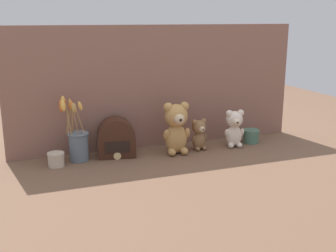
{
  "coord_description": "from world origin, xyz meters",
  "views": [
    {
      "loc": [
        -0.74,
        -2.0,
        0.7
      ],
      "look_at": [
        0.0,
        0.02,
        0.15
      ],
      "focal_mm": 45.0,
      "sensor_mm": 36.0,
      "label": 1
    }
  ],
  "objects_px": {
    "flower_vase": "(77,141)",
    "decorative_tin_short": "(56,159)",
    "teddy_bear_medium": "(234,128)",
    "teddy_bear_large": "(176,127)",
    "decorative_tin_tall": "(251,136)",
    "teddy_bear_small": "(199,134)",
    "vintage_radio": "(116,140)"
  },
  "relations": [
    {
      "from": "flower_vase",
      "to": "decorative_tin_short",
      "type": "distance_m",
      "value": 0.14
    },
    {
      "from": "teddy_bear_medium",
      "to": "decorative_tin_short",
      "type": "relative_size",
      "value": 2.56
    },
    {
      "from": "teddy_bear_large",
      "to": "decorative_tin_tall",
      "type": "distance_m",
      "value": 0.49
    },
    {
      "from": "flower_vase",
      "to": "decorative_tin_short",
      "type": "bearing_deg",
      "value": -157.56
    },
    {
      "from": "teddy_bear_medium",
      "to": "decorative_tin_tall",
      "type": "distance_m",
      "value": 0.15
    },
    {
      "from": "teddy_bear_large",
      "to": "decorative_tin_tall",
      "type": "xyz_separation_m",
      "value": [
        0.48,
        0.04,
        -0.11
      ]
    },
    {
      "from": "teddy_bear_small",
      "to": "decorative_tin_tall",
      "type": "bearing_deg",
      "value": 2.88
    },
    {
      "from": "teddy_bear_large",
      "to": "decorative_tin_short",
      "type": "xyz_separation_m",
      "value": [
        -0.62,
        0.02,
        -0.11
      ]
    },
    {
      "from": "vintage_radio",
      "to": "decorative_tin_tall",
      "type": "height_order",
      "value": "vintage_radio"
    },
    {
      "from": "teddy_bear_medium",
      "to": "decorative_tin_tall",
      "type": "height_order",
      "value": "teddy_bear_medium"
    },
    {
      "from": "teddy_bear_small",
      "to": "vintage_radio",
      "type": "distance_m",
      "value": 0.45
    },
    {
      "from": "teddy_bear_small",
      "to": "decorative_tin_short",
      "type": "bearing_deg",
      "value": -179.63
    },
    {
      "from": "teddy_bear_medium",
      "to": "flower_vase",
      "type": "height_order",
      "value": "flower_vase"
    },
    {
      "from": "teddy_bear_small",
      "to": "decorative_tin_short",
      "type": "distance_m",
      "value": 0.76
    },
    {
      "from": "vintage_radio",
      "to": "decorative_tin_short",
      "type": "height_order",
      "value": "vintage_radio"
    },
    {
      "from": "teddy_bear_medium",
      "to": "vintage_radio",
      "type": "xyz_separation_m",
      "value": [
        -0.66,
        0.06,
        -0.02
      ]
    },
    {
      "from": "flower_vase",
      "to": "decorative_tin_tall",
      "type": "bearing_deg",
      "value": -1.45
    },
    {
      "from": "teddy_bear_small",
      "to": "vintage_radio",
      "type": "relative_size",
      "value": 0.82
    },
    {
      "from": "teddy_bear_medium",
      "to": "flower_vase",
      "type": "relative_size",
      "value": 0.63
    },
    {
      "from": "teddy_bear_medium",
      "to": "decorative_tin_short",
      "type": "distance_m",
      "value": 0.97
    },
    {
      "from": "flower_vase",
      "to": "teddy_bear_small",
      "type": "bearing_deg",
      "value": -3.68
    },
    {
      "from": "teddy_bear_large",
      "to": "flower_vase",
      "type": "relative_size",
      "value": 0.83
    },
    {
      "from": "teddy_bear_large",
      "to": "decorative_tin_short",
      "type": "relative_size",
      "value": 3.38
    },
    {
      "from": "flower_vase",
      "to": "decorative_tin_short",
      "type": "relative_size",
      "value": 4.07
    },
    {
      "from": "decorative_tin_tall",
      "to": "decorative_tin_short",
      "type": "bearing_deg",
      "value": -178.86
    },
    {
      "from": "teddy_bear_medium",
      "to": "teddy_bear_small",
      "type": "relative_size",
      "value": 1.22
    },
    {
      "from": "teddy_bear_medium",
      "to": "flower_vase",
      "type": "distance_m",
      "value": 0.86
    },
    {
      "from": "flower_vase",
      "to": "teddy_bear_medium",
      "type": "bearing_deg",
      "value": -3.93
    },
    {
      "from": "vintage_radio",
      "to": "decorative_tin_short",
      "type": "bearing_deg",
      "value": -170.39
    },
    {
      "from": "teddy_bear_medium",
      "to": "decorative_tin_short",
      "type": "height_order",
      "value": "teddy_bear_medium"
    },
    {
      "from": "flower_vase",
      "to": "teddy_bear_large",
      "type": "bearing_deg",
      "value": -6.93
    },
    {
      "from": "flower_vase",
      "to": "decorative_tin_tall",
      "type": "height_order",
      "value": "flower_vase"
    }
  ]
}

